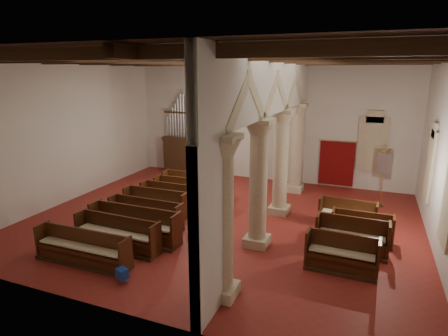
% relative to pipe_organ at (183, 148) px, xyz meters
% --- Properties ---
extents(floor, '(14.00, 14.00, 0.00)m').
position_rel_pipe_organ_xyz_m(floor, '(4.50, -5.50, -1.37)').
color(floor, maroon).
rests_on(floor, ground).
extents(ceiling, '(14.00, 14.00, 0.00)m').
position_rel_pipe_organ_xyz_m(ceiling, '(4.50, -5.50, 4.63)').
color(ceiling, '#311D10').
rests_on(ceiling, wall_back).
extents(wall_back, '(14.00, 0.02, 6.00)m').
position_rel_pipe_organ_xyz_m(wall_back, '(4.50, 0.50, 1.63)').
color(wall_back, beige).
rests_on(wall_back, floor).
extents(wall_front, '(14.00, 0.02, 6.00)m').
position_rel_pipe_organ_xyz_m(wall_front, '(4.50, -11.50, 1.63)').
color(wall_front, beige).
rests_on(wall_front, floor).
extents(wall_left, '(0.02, 12.00, 6.00)m').
position_rel_pipe_organ_xyz_m(wall_left, '(-2.50, -5.50, 1.63)').
color(wall_left, beige).
rests_on(wall_left, floor).
extents(wall_right, '(0.02, 12.00, 6.00)m').
position_rel_pipe_organ_xyz_m(wall_right, '(11.50, -5.50, 1.63)').
color(wall_right, beige).
rests_on(wall_right, floor).
extents(ceiling_beams, '(13.80, 11.80, 0.30)m').
position_rel_pipe_organ_xyz_m(ceiling_beams, '(4.50, -5.50, 4.45)').
color(ceiling_beams, '#3F2814').
rests_on(ceiling_beams, wall_back).
extents(arcade, '(0.90, 11.90, 6.00)m').
position_rel_pipe_organ_xyz_m(arcade, '(6.30, -5.50, 2.19)').
color(arcade, beige).
rests_on(arcade, floor).
extents(window_right_b, '(0.03, 1.00, 2.20)m').
position_rel_pipe_organ_xyz_m(window_right_b, '(11.48, -3.00, 0.83)').
color(window_right_b, '#306E55').
rests_on(window_right_b, wall_right).
extents(window_back, '(1.00, 0.03, 2.20)m').
position_rel_pipe_organ_xyz_m(window_back, '(9.50, 0.48, 0.83)').
color(window_back, '#306E55').
rests_on(window_back, wall_back).
extents(pipe_organ, '(2.10, 0.85, 4.40)m').
position_rel_pipe_organ_xyz_m(pipe_organ, '(0.00, 0.00, 0.00)').
color(pipe_organ, '#3F2814').
rests_on(pipe_organ, floor).
extents(lectern, '(0.48, 0.49, 1.08)m').
position_rel_pipe_organ_xyz_m(lectern, '(1.79, -0.79, -0.93)').
color(lectern, '#3A1E12').
rests_on(lectern, floor).
extents(dossal_curtain, '(1.80, 0.07, 2.17)m').
position_rel_pipe_organ_xyz_m(dossal_curtain, '(8.00, 0.42, -0.21)').
color(dossal_curtain, maroon).
rests_on(dossal_curtain, floor).
extents(processional_banner, '(0.52, 0.66, 2.40)m').
position_rel_pipe_organ_xyz_m(processional_banner, '(10.01, -1.66, -0.57)').
color(processional_banner, '#3F2814').
rests_on(processional_banner, floor).
extents(hymnal_box_a, '(0.35, 0.32, 0.29)m').
position_rel_pipe_organ_xyz_m(hymnal_box_a, '(3.62, -10.41, -1.13)').
color(hymnal_box_a, navy).
rests_on(hymnal_box_a, floor).
extents(hymnal_box_b, '(0.41, 0.37, 0.34)m').
position_rel_pipe_organ_xyz_m(hymnal_box_b, '(2.94, -7.82, -1.10)').
color(hymnal_box_b, navy).
rests_on(hymnal_box_b, floor).
extents(hymnal_box_c, '(0.36, 0.30, 0.33)m').
position_rel_pipe_organ_xyz_m(hymnal_box_c, '(4.03, -6.96, -1.10)').
color(hymnal_box_c, '#18169A').
rests_on(hymnal_box_c, floor).
extents(tube_heater_a, '(0.88, 0.44, 0.09)m').
position_rel_pipe_organ_xyz_m(tube_heater_a, '(2.35, -9.89, -1.21)').
color(tube_heater_a, silver).
rests_on(tube_heater_a, floor).
extents(tube_heater_b, '(0.90, 0.32, 0.09)m').
position_rel_pipe_organ_xyz_m(tube_heater_b, '(2.78, -8.79, -1.21)').
color(tube_heater_b, white).
rests_on(tube_heater_b, floor).
extents(nave_pew_0, '(3.06, 0.67, 1.00)m').
position_rel_pipe_organ_xyz_m(nave_pew_0, '(1.95, -9.98, -1.04)').
color(nave_pew_0, '#3F2814').
rests_on(nave_pew_0, floor).
extents(nave_pew_1, '(2.92, 0.79, 1.05)m').
position_rel_pipe_organ_xyz_m(nave_pew_1, '(2.30, -8.84, -1.02)').
color(nave_pew_1, '#3F2814').
rests_on(nave_pew_1, floor).
extents(nave_pew_2, '(3.21, 0.78, 1.14)m').
position_rel_pipe_organ_xyz_m(nave_pew_2, '(2.44, -8.14, -0.99)').
color(nave_pew_2, '#3F2814').
rests_on(nave_pew_2, floor).
extents(nave_pew_3, '(2.86, 0.75, 1.02)m').
position_rel_pipe_organ_xyz_m(nave_pew_3, '(2.18, -7.07, -1.03)').
color(nave_pew_3, '#3F2814').
rests_on(nave_pew_3, floor).
extents(nave_pew_4, '(2.60, 0.70, 1.03)m').
position_rel_pipe_organ_xyz_m(nave_pew_4, '(1.92, -5.97, -1.03)').
color(nave_pew_4, '#3F2814').
rests_on(nave_pew_4, floor).
extents(nave_pew_5, '(2.70, 0.72, 1.01)m').
position_rel_pipe_organ_xyz_m(nave_pew_5, '(2.11, -5.04, -1.04)').
color(nave_pew_5, '#3F2814').
rests_on(nave_pew_5, floor).
extents(nave_pew_6, '(3.14, 0.78, 1.06)m').
position_rel_pipe_organ_xyz_m(nave_pew_6, '(2.53, -4.29, -1.02)').
color(nave_pew_6, '#3F2814').
rests_on(nave_pew_6, floor).
extents(nave_pew_7, '(2.86, 0.79, 1.07)m').
position_rel_pipe_organ_xyz_m(nave_pew_7, '(2.26, -3.38, -1.02)').
color(nave_pew_7, '#3F2814').
rests_on(nave_pew_7, floor).
extents(aisle_pew_0, '(1.98, 0.77, 1.07)m').
position_rel_pipe_organ_xyz_m(aisle_pew_0, '(8.94, -7.66, -1.01)').
color(aisle_pew_0, '#3F2814').
rests_on(aisle_pew_0, floor).
extents(aisle_pew_1, '(2.15, 0.78, 1.11)m').
position_rel_pipe_organ_xyz_m(aisle_pew_1, '(9.13, -6.41, -1.00)').
color(aisle_pew_1, '#3F2814').
rests_on(aisle_pew_1, floor).
extents(aisle_pew_2, '(1.92, 0.69, 1.01)m').
position_rel_pipe_organ_xyz_m(aisle_pew_2, '(9.40, -5.53, -1.03)').
color(aisle_pew_2, '#3F2814').
rests_on(aisle_pew_2, floor).
extents(aisle_pew_3, '(1.99, 0.80, 1.05)m').
position_rel_pipe_organ_xyz_m(aisle_pew_3, '(8.88, -4.56, -1.02)').
color(aisle_pew_3, '#3F2814').
rests_on(aisle_pew_3, floor).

